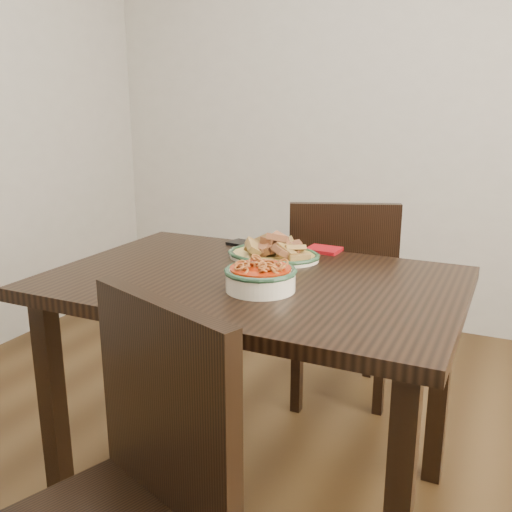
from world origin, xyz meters
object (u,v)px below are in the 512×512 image
at_px(dining_table, 253,307).
at_px(chair_near, 123,501).
at_px(fish_plate, 274,246).
at_px(noodle_bowl, 260,275).
at_px(smartphone, 248,244).
at_px(chair_far, 339,292).

height_order(dining_table, chair_near, chair_near).
bearing_deg(dining_table, fish_plate, 97.42).
xyz_separation_m(noodle_bowl, smartphone, (-0.26, 0.45, -0.04)).
relative_size(fish_plate, smartphone, 2.10).
height_order(chair_far, fish_plate, chair_far).
xyz_separation_m(chair_far, fish_plate, (-0.10, -0.47, 0.30)).
xyz_separation_m(fish_plate, smartphone, (-0.16, 0.13, -0.04)).
height_order(dining_table, smartphone, smartphone).
distance_m(chair_far, noodle_bowl, 0.85).
bearing_deg(chair_near, chair_far, 110.49).
bearing_deg(chair_near, noodle_bowl, 109.81).
bearing_deg(noodle_bowl, smartphone, 119.82).
bearing_deg(chair_far, noodle_bowl, 68.97).
bearing_deg(dining_table, chair_near, -84.98).
bearing_deg(chair_far, fish_plate, 57.12).
relative_size(fish_plate, noodle_bowl, 1.52).
relative_size(noodle_bowl, smartphone, 1.38).
relative_size(chair_near, fish_plate, 2.86).
bearing_deg(smartphone, chair_far, 63.08).
relative_size(chair_far, fish_plate, 2.86).
relative_size(dining_table, chair_near, 1.37).
height_order(dining_table, fish_plate, fish_plate).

